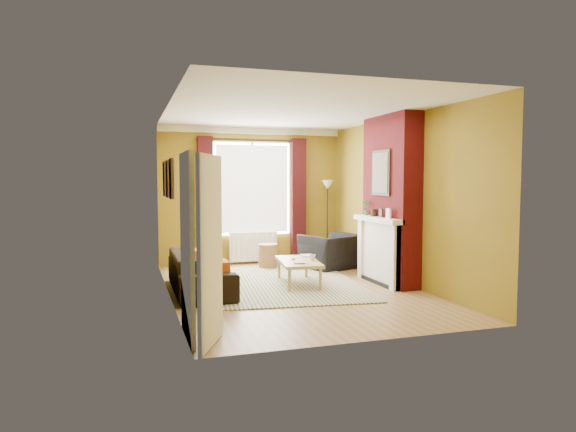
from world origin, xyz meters
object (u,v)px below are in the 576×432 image
object	(u,v)px
armchair	(331,251)
wicker_stool	(268,256)
floor_lamp	(327,197)
sofa	(200,272)
coffee_table	(298,263)

from	to	relation	value
armchair	wicker_stool	distance (m)	1.25
armchair	floor_lamp	xyz separation A→B (m)	(0.23, 0.80, 1.03)
armchair	floor_lamp	world-z (taller)	floor_lamp
sofa	floor_lamp	size ratio (longest dim) A/B	1.21
sofa	wicker_stool	xyz separation A→B (m)	(1.58, 1.77, -0.07)
floor_lamp	sofa	bearing A→B (deg)	-144.55
sofa	armchair	world-z (taller)	armchair
sofa	armchair	distance (m)	3.04
coffee_table	armchair	bearing A→B (deg)	57.20
armchair	wicker_stool	bearing A→B (deg)	-43.44
sofa	coffee_table	world-z (taller)	sofa
coffee_table	floor_lamp	xyz separation A→B (m)	(1.35, 2.08, 1.00)
sofa	wicker_stool	size ratio (longest dim) A/B	4.45
armchair	coffee_table	size ratio (longest dim) A/B	0.79
sofa	coffee_table	size ratio (longest dim) A/B	1.62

